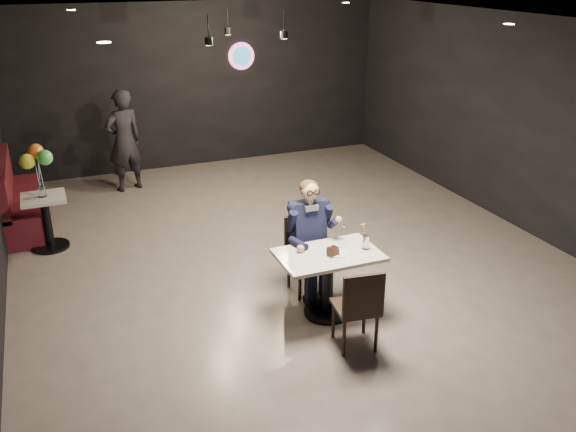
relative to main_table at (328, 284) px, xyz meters
name	(u,v)px	position (x,y,z in m)	size (l,w,h in m)	color
floor	(293,259)	(0.16, 1.38, -0.38)	(9.00, 9.00, 0.00)	gray
wall_sign	(241,56)	(0.96, 5.85, 1.62)	(0.50, 0.06, 0.50)	pink
pendant_lights	(240,19)	(0.16, 3.38, 2.51)	(1.40, 1.20, 0.36)	black
main_table	(328,284)	(0.00, 0.00, 0.00)	(1.10, 0.70, 0.75)	beige
chair_far	(308,256)	(0.00, 0.55, 0.09)	(0.42, 0.46, 0.92)	black
chair_near	(355,305)	(0.00, -0.64, 0.09)	(0.42, 0.46, 0.92)	black
seated_man	(308,236)	(0.00, 0.55, 0.34)	(0.60, 0.80, 1.44)	black
dessert_plate	(338,253)	(0.08, -0.05, 0.38)	(0.23, 0.23, 0.01)	white
cake_slice	(333,251)	(0.02, -0.07, 0.43)	(0.11, 0.09, 0.08)	black
mint_leaf	(339,248)	(0.08, -0.09, 0.47)	(0.06, 0.04, 0.01)	#2C8837
sundae_glass	(366,242)	(0.42, -0.06, 0.46)	(0.07, 0.07, 0.16)	silver
wafer_cone	(364,229)	(0.40, -0.05, 0.61)	(0.06, 0.06, 0.11)	#B6874A
booth_bench	(22,192)	(-3.09, 3.96, 0.13)	(0.50, 2.01, 1.01)	#490F12
side_table	(48,224)	(-2.79, 2.96, -0.02)	(0.56, 0.56, 0.71)	beige
balloon_vase	(42,191)	(-2.79, 2.96, 0.45)	(0.10, 0.10, 0.15)	silver
balloon_bunch	(38,164)	(-2.79, 2.96, 0.83)	(0.37, 0.37, 0.60)	yellow
passerby	(124,141)	(-1.44, 4.92, 0.49)	(0.63, 0.41, 1.73)	black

